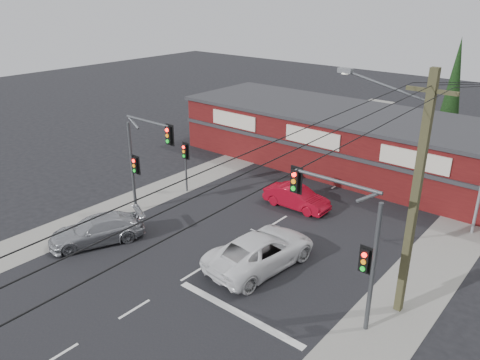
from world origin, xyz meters
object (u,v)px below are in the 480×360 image
Objects in this scene: white_suv at (261,250)px; silver_suv at (97,230)px; shop_building at (352,140)px; utility_pole at (413,191)px; red_sedan at (297,197)px.

silver_suv is at bearing 31.01° from white_suv.
shop_building is at bearing -72.53° from white_suv.
shop_building is (-3.00, 14.98, 1.31)m from white_suv.
silver_suv is 19.41m from shop_building.
white_suv reaches higher than silver_suv.
shop_building is 17.15m from utility_pole.
utility_pole reaches higher than shop_building.
utility_pole reaches higher than red_sedan.
shop_building reaches higher than red_sedan.
silver_suv is (-8.02, -3.72, -0.11)m from white_suv.
silver_suv is 1.19× the size of red_sedan.
utility_pole reaches higher than white_suv.
silver_suv is at bearing -105.01° from shop_building.
shop_building is (5.01, 18.70, 1.42)m from silver_suv.
utility_pole is at bearing -56.24° from shop_building.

